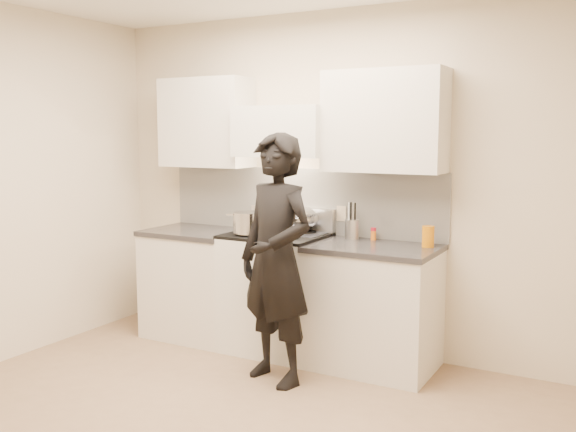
{
  "coord_description": "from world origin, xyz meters",
  "views": [
    {
      "loc": [
        2.21,
        -2.93,
        1.74
      ],
      "look_at": [
        0.01,
        1.05,
        1.15
      ],
      "focal_mm": 40.0,
      "sensor_mm": 36.0,
      "label": 1
    }
  ],
  "objects_px": {
    "person": "(276,259)",
    "utensil_crock": "(352,228)",
    "stove": "(276,291)",
    "counter_right": "(373,307)",
    "wok": "(296,218)"
  },
  "relations": [
    {
      "from": "person",
      "to": "utensil_crock",
      "type": "bearing_deg",
      "value": 90.59
    },
    {
      "from": "stove",
      "to": "person",
      "type": "xyz_separation_m",
      "value": [
        0.33,
        -0.58,
        0.4
      ]
    },
    {
      "from": "counter_right",
      "to": "wok",
      "type": "height_order",
      "value": "wok"
    },
    {
      "from": "stove",
      "to": "counter_right",
      "type": "distance_m",
      "value": 0.83
    },
    {
      "from": "stove",
      "to": "utensil_crock",
      "type": "xyz_separation_m",
      "value": [
        0.57,
        0.19,
        0.53
      ]
    },
    {
      "from": "wok",
      "to": "person",
      "type": "xyz_separation_m",
      "value": [
        0.23,
        -0.73,
        -0.19
      ]
    },
    {
      "from": "wok",
      "to": "person",
      "type": "relative_size",
      "value": 0.27
    },
    {
      "from": "counter_right",
      "to": "wok",
      "type": "xyz_separation_m",
      "value": [
        -0.73,
        0.14,
        0.6
      ]
    },
    {
      "from": "counter_right",
      "to": "person",
      "type": "xyz_separation_m",
      "value": [
        -0.5,
        -0.58,
        0.41
      ]
    },
    {
      "from": "wok",
      "to": "person",
      "type": "distance_m",
      "value": 0.79
    },
    {
      "from": "wok",
      "to": "utensil_crock",
      "type": "bearing_deg",
      "value": 5.95
    },
    {
      "from": "counter_right",
      "to": "person",
      "type": "distance_m",
      "value": 0.87
    },
    {
      "from": "stove",
      "to": "utensil_crock",
      "type": "height_order",
      "value": "utensil_crock"
    },
    {
      "from": "utensil_crock",
      "to": "person",
      "type": "relative_size",
      "value": 0.16
    },
    {
      "from": "wok",
      "to": "person",
      "type": "height_order",
      "value": "person"
    }
  ]
}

